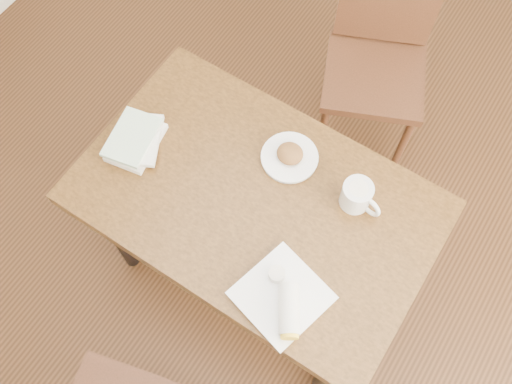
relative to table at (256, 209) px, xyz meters
The scene contains 8 objects.
ground 0.66m from the table, ahead, with size 4.00×5.00×0.01m, color #472814.
room_walls 0.97m from the table, ahead, with size 4.02×5.02×2.80m.
table is the anchor object (origin of this frame).
chair_far 0.94m from the table, 89.61° to the left, with size 0.55×0.55×0.95m.
plate_scone 0.22m from the table, 85.58° to the left, with size 0.19×0.19×0.06m.
coffee_mug 0.35m from the table, 30.63° to the left, with size 0.15×0.10×0.10m.
plate_burrito 0.37m from the table, 43.36° to the right, with size 0.30×0.30×0.08m.
book_stack 0.47m from the table, behind, with size 0.21×0.25×0.05m.
Camera 1 is at (0.42, -0.65, 2.45)m, focal length 40.00 mm.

